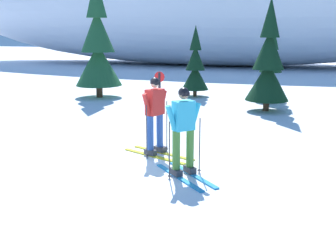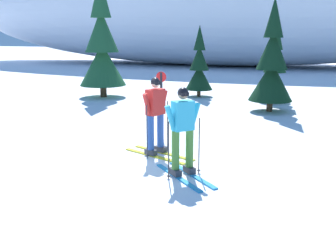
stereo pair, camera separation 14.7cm
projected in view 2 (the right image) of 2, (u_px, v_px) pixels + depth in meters
ground_plane at (105, 160)px, 8.71m from camera, size 120.00×120.00×0.00m
skier_red_jacket at (156, 115)px, 8.94m from camera, size 1.78×1.03×1.76m
skier_cyan_jacket at (183, 131)px, 7.61m from camera, size 1.48×1.44×1.72m
pine_tree_far_left at (102, 47)px, 16.85m from camera, size 1.96×1.96×5.08m
pine_tree_left at (199, 67)px, 17.14m from camera, size 1.17×1.17×3.03m
pine_tree_center_left at (275, 69)px, 15.68m from camera, size 1.22×1.22×3.16m
pine_tree_center_right at (272, 65)px, 13.78m from camera, size 1.50×1.50×3.90m
snow_ridge_background at (217, 4)px, 32.97m from camera, size 47.86×14.87×10.10m
trail_marker_post at (161, 99)px, 10.77m from camera, size 0.28×0.07×1.70m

